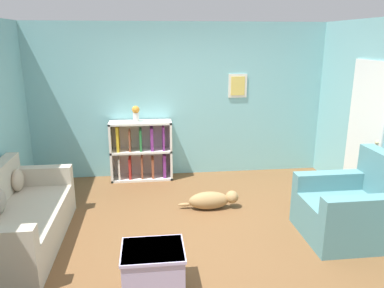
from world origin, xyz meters
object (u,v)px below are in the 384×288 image
object	(u,v)px
couch	(16,221)
dog	(212,200)
coffee_table	(153,268)
vase	(136,113)
recliner_chair	(353,209)
bookshelf	(142,151)

from	to	relation	value
couch	dog	xyz separation A→B (m)	(2.41, 0.70, -0.18)
coffee_table	vase	world-z (taller)	vase
recliner_chair	vase	size ratio (longest dim) A/B	3.98
recliner_chair	dog	distance (m)	1.83
couch	coffee_table	distance (m)	1.85
couch	recliner_chair	world-z (taller)	recliner_chair
coffee_table	dog	distance (m)	1.91
dog	vase	world-z (taller)	vase
vase	dog	bearing A→B (deg)	-51.01
couch	vase	size ratio (longest dim) A/B	7.15
dog	vase	bearing A→B (deg)	128.99
dog	bookshelf	bearing A→B (deg)	126.52
bookshelf	coffee_table	size ratio (longest dim) A/B	1.75
vase	coffee_table	bearing A→B (deg)	-86.13
recliner_chair	vase	xyz separation A→B (m)	(-2.62, 2.25, 0.80)
recliner_chair	couch	bearing A→B (deg)	176.43
coffee_table	vase	xyz separation A→B (m)	(-0.20, 3.01, 0.92)
dog	vase	distance (m)	1.97
dog	coffee_table	bearing A→B (deg)	-116.75
bookshelf	vase	bearing A→B (deg)	-163.22
vase	bookshelf	bearing A→B (deg)	16.78
couch	bookshelf	world-z (taller)	bookshelf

